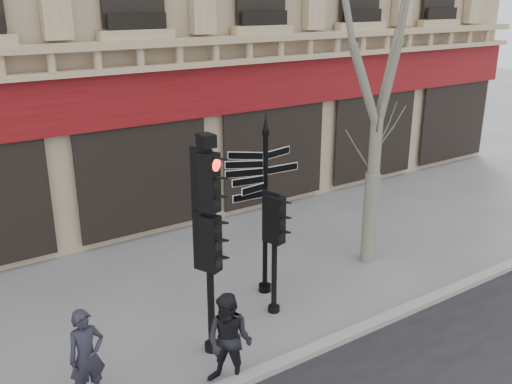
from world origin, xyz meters
The scene contains 8 objects.
ground centered at (0.00, 0.00, 0.00)m, with size 80.00×80.00×0.00m, color slate.
kerb centered at (0.00, -1.40, 0.06)m, with size 80.00×0.25×0.12m, color gray.
fingerpost centered at (0.85, 0.88, 2.55)m, with size 1.91×1.91×3.79m.
traffic_signal_main centered at (-1.13, -0.32, 2.45)m, with size 0.51×0.45×3.87m.
traffic_signal_secondary centered at (0.52, 0.11, 1.69)m, with size 0.46×0.38×2.42m.
plane_tree centered at (3.68, 0.72, 5.77)m, with size 3.10×3.10×8.22m.
pedestrian_a centered at (-3.32, -0.39, 0.77)m, with size 0.56×0.37×1.54m, color #20212B.
pedestrian_b centered at (-1.37, -1.30, 0.80)m, with size 0.77×0.60×1.59m, color black.
Camera 1 is at (-5.32, -7.82, 5.88)m, focal length 40.00 mm.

